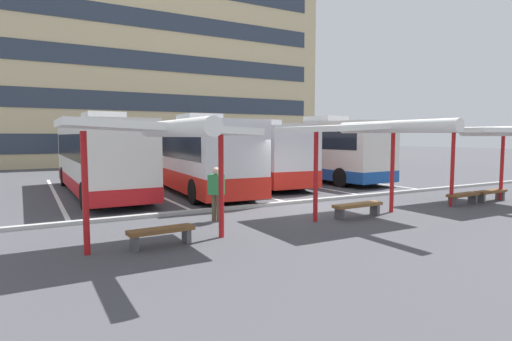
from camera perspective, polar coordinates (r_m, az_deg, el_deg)
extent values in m
plane|color=#47474C|center=(15.35, 7.39, -5.14)|extent=(160.00, 160.00, 0.00)
cube|color=#D1BC8C|center=(44.67, -17.62, 13.01)|extent=(39.08, 11.19, 18.42)
cube|color=#2D3847|center=(38.70, -15.68, 3.70)|extent=(35.96, 0.08, 1.62)
cube|color=#2D3847|center=(38.82, -15.80, 9.14)|extent=(35.96, 0.08, 1.62)
cube|color=#2D3847|center=(39.28, -15.93, 14.50)|extent=(35.96, 0.08, 1.62)
cube|color=#2D3847|center=(40.08, -16.05, 19.69)|extent=(35.96, 0.08, 1.62)
cube|color=silver|center=(20.05, -20.92, 1.99)|extent=(2.60, 11.33, 2.99)
cube|color=red|center=(20.14, -20.82, -1.45)|extent=(2.64, 11.37, 0.57)
cube|color=black|center=(20.04, -20.96, 3.17)|extent=(2.62, 10.42, 1.06)
cube|color=black|center=(25.60, -22.91, 3.27)|extent=(2.17, 0.11, 1.79)
cube|color=silver|center=(18.65, -20.40, 6.96)|extent=(1.50, 2.22, 0.36)
cylinder|color=black|center=(24.01, -25.01, -0.77)|extent=(0.31, 1.00, 1.00)
cylinder|color=black|center=(24.30, -19.69, -0.54)|extent=(0.31, 1.00, 1.00)
cylinder|color=black|center=(16.01, -22.53, -3.25)|extent=(0.31, 1.00, 1.00)
cylinder|color=black|center=(16.44, -14.68, -2.84)|extent=(0.31, 1.00, 1.00)
cube|color=silver|center=(20.69, -9.18, 2.32)|extent=(3.23, 12.45, 2.99)
cube|color=red|center=(20.76, -9.14, -0.66)|extent=(3.27, 12.49, 0.83)
cube|color=black|center=(20.67, -9.20, 3.50)|extent=(3.21, 11.47, 1.04)
cube|color=black|center=(26.60, -13.03, 3.56)|extent=(2.26, 0.20, 1.79)
cube|color=silver|center=(19.22, -7.90, 7.15)|extent=(1.66, 2.28, 0.36)
cylinder|color=black|center=(24.91, -14.80, -0.30)|extent=(0.35, 1.01, 1.00)
cylinder|color=black|center=(25.47, -9.57, -0.10)|extent=(0.35, 1.01, 1.00)
cylinder|color=black|center=(16.10, -8.44, -2.89)|extent=(0.35, 1.01, 1.00)
cylinder|color=black|center=(16.96, -0.79, -2.45)|extent=(0.35, 1.01, 1.00)
cube|color=silver|center=(23.11, -0.94, 2.44)|extent=(3.18, 10.83, 2.84)
cube|color=red|center=(23.17, -0.94, -0.09)|extent=(3.22, 10.87, 0.79)
cube|color=black|center=(23.10, -0.94, 3.17)|extent=(3.15, 9.98, 1.15)
cube|color=black|center=(28.02, -5.42, 3.53)|extent=(2.16, 0.23, 1.70)
cube|color=silver|center=(21.89, 0.50, 6.50)|extent=(1.62, 2.30, 0.36)
cylinder|color=black|center=(26.25, -6.55, 0.08)|extent=(0.37, 1.02, 1.00)
cylinder|color=black|center=(27.05, -2.02, 0.25)|extent=(0.37, 1.02, 1.00)
cylinder|color=black|center=(19.34, 0.57, -1.56)|extent=(0.37, 1.02, 1.00)
cylinder|color=black|center=(20.41, 6.28, -1.25)|extent=(0.37, 1.02, 1.00)
cube|color=silver|center=(25.48, 7.45, 2.97)|extent=(3.12, 11.38, 3.15)
cube|color=#194C9E|center=(25.56, 7.42, 0.10)|extent=(3.16, 11.43, 0.59)
cube|color=black|center=(25.47, 7.46, 4.22)|extent=(3.11, 10.49, 0.94)
cube|color=black|center=(30.03, 0.66, 4.00)|extent=(2.28, 0.19, 1.89)
cube|color=silver|center=(24.42, 9.60, 6.99)|extent=(1.66, 2.27, 0.36)
cylinder|color=black|center=(28.14, 0.31, 0.42)|extent=(0.35, 1.01, 1.00)
cylinder|color=black|center=(29.48, 4.26, 0.61)|extent=(0.35, 1.01, 1.00)
cylinder|color=black|center=(21.75, 11.70, -0.95)|extent=(0.35, 1.01, 1.00)
cylinder|color=black|center=(23.46, 15.95, -0.63)|extent=(0.35, 1.01, 1.00)
cube|color=white|center=(20.88, -26.02, -2.95)|extent=(0.16, 14.00, 0.01)
cube|color=white|center=(21.45, -15.34, -2.44)|extent=(0.16, 14.00, 0.01)
cube|color=white|center=(22.72, -5.53, -1.89)|extent=(0.16, 14.00, 0.01)
cube|color=white|center=(24.57, 3.01, -1.38)|extent=(0.16, 14.00, 0.01)
cube|color=white|center=(26.89, 10.22, -0.91)|extent=(0.16, 14.00, 0.01)
cylinder|color=red|center=(9.82, -22.54, -2.96)|extent=(0.14, 0.14, 2.75)
cylinder|color=red|center=(10.69, -4.84, -2.01)|extent=(0.14, 0.14, 2.75)
cube|color=white|center=(10.06, -13.47, 5.74)|extent=(4.28, 2.73, 0.35)
cylinder|color=white|center=(8.89, -11.33, 5.73)|extent=(0.36, 4.27, 0.36)
cube|color=brown|center=(10.16, -12.97, -8.04)|extent=(1.61, 0.52, 0.10)
cube|color=#4C4C51|center=(10.03, -16.45, -9.61)|extent=(0.14, 0.34, 0.35)
cube|color=#4C4C51|center=(10.44, -9.59, -8.90)|extent=(0.14, 0.34, 0.35)
cylinder|color=red|center=(12.74, 8.26, -0.70)|extent=(0.14, 0.14, 2.86)
cylinder|color=red|center=(14.97, 18.33, -0.09)|extent=(0.14, 0.14, 2.86)
cube|color=white|center=(13.75, 13.82, 5.90)|extent=(4.30, 3.24, 0.36)
cylinder|color=white|center=(12.71, 18.36, 5.76)|extent=(0.36, 4.29, 0.36)
cube|color=brown|center=(13.86, 13.90, -4.64)|extent=(1.87, 0.47, 0.10)
cube|color=#4C4C51|center=(13.36, 11.48, -5.92)|extent=(0.13, 0.34, 0.35)
cube|color=#4C4C51|center=(14.45, 16.10, -5.21)|extent=(0.13, 0.34, 0.35)
cylinder|color=red|center=(17.01, 25.52, 0.09)|extent=(0.14, 0.14, 2.77)
cylinder|color=red|center=(19.68, 30.87, 0.45)|extent=(0.14, 0.14, 2.77)
cube|color=white|center=(18.29, 28.57, 4.86)|extent=(4.17, 2.92, 0.16)
cube|color=brown|center=(17.66, 26.74, -3.00)|extent=(1.63, 0.52, 0.10)
cube|color=#4C4C51|center=(17.14, 25.58, -3.94)|extent=(0.14, 0.34, 0.35)
cube|color=#4C4C51|center=(18.26, 27.76, -3.52)|extent=(0.14, 0.34, 0.35)
cube|color=brown|center=(19.18, 29.71, -2.54)|extent=(1.75, 0.50, 0.10)
cube|color=#4C4C51|center=(18.59, 28.62, -3.41)|extent=(0.14, 0.34, 0.35)
cube|color=#4C4C51|center=(19.84, 30.67, -3.02)|extent=(0.14, 0.34, 0.35)
cube|color=#ADADA8|center=(16.19, 5.16, -4.39)|extent=(44.00, 0.24, 0.12)
cylinder|color=brown|center=(12.81, -5.17, -5.21)|extent=(0.14, 0.14, 0.83)
cylinder|color=brown|center=(12.89, -5.83, -5.15)|extent=(0.14, 0.14, 0.83)
cube|color=#338C4C|center=(12.74, -5.53, -1.96)|extent=(0.47, 0.52, 0.62)
sphere|color=beige|center=(12.70, -5.54, -0.05)|extent=(0.23, 0.23, 0.23)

